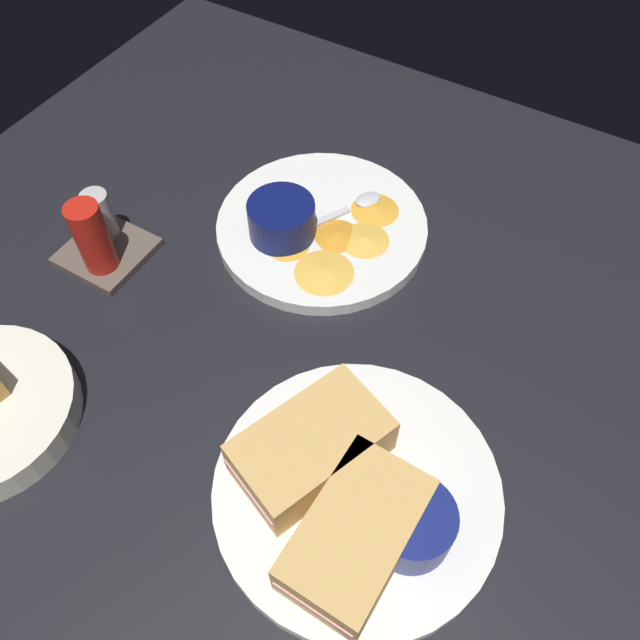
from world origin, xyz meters
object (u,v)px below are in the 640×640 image
object	(u,v)px
condiment_caddy	(99,237)
plate_sandwich_main	(357,491)
ramekin_dark_sauce	(412,524)
spoon_by_gravy_ramekin	(359,204)
sandwich_half_near	(311,447)
ramekin_light_gravy	(282,218)
spoon_by_dark_ramekin	(368,479)
plate_chips_companion	(322,228)
sandwich_half_far	(356,535)

from	to	relation	value
condiment_caddy	plate_sandwich_main	bearing A→B (deg)	-104.57
ramekin_dark_sauce	spoon_by_gravy_ramekin	xyz separation A→B (cm)	(31.36, 21.95, -1.95)
sandwich_half_near	ramekin_dark_sauce	xyz separation A→B (cm)	(-1.49, -10.30, -0.09)
plate_sandwich_main	ramekin_dark_sauce	size ratio (longest dim) A/B	3.63
ramekin_dark_sauce	ramekin_light_gravy	size ratio (longest dim) A/B	0.92
plate_sandwich_main	spoon_by_dark_ramekin	xyz separation A→B (cm)	(1.05, -0.49, 1.16)
plate_sandwich_main	spoon_by_gravy_ramekin	world-z (taller)	spoon_by_gravy_ramekin
condiment_caddy	plate_chips_companion	bearing A→B (deg)	-49.96
spoon_by_gravy_ramekin	condiment_caddy	world-z (taller)	condiment_caddy
condiment_caddy	spoon_by_gravy_ramekin	bearing A→B (deg)	-46.13
spoon_by_dark_ramekin	ramekin_light_gravy	xyz separation A→B (cm)	(20.93, 22.28, 1.93)
sandwich_half_far	ramekin_dark_sauce	world-z (taller)	sandwich_half_far
ramekin_dark_sauce	plate_chips_companion	bearing A→B (deg)	42.13
sandwich_half_far	condiment_caddy	xyz separation A→B (cm)	(14.05, 39.76, -0.59)
spoon_by_dark_ramekin	plate_sandwich_main	bearing A→B (deg)	155.04
plate_chips_companion	condiment_caddy	size ratio (longest dim) A/B	2.56
sandwich_half_near	spoon_by_dark_ramekin	size ratio (longest dim) A/B	1.55
plate_chips_companion	sandwich_half_near	bearing A→B (deg)	-151.12
sandwich_half_far	spoon_by_gravy_ramekin	world-z (taller)	sandwich_half_far
plate_sandwich_main	ramekin_light_gravy	size ratio (longest dim) A/B	3.35
sandwich_half_near	spoon_by_gravy_ramekin	xyz separation A→B (cm)	(29.87, 11.65, -2.04)
sandwich_half_near	ramekin_light_gravy	size ratio (longest dim) A/B	1.98
sandwich_half_near	sandwich_half_far	size ratio (longest dim) A/B	1.11
plate_sandwich_main	ramekin_dark_sauce	distance (cm)	6.46
spoon_by_dark_ramekin	ramekin_light_gravy	bearing A→B (deg)	46.78
spoon_by_dark_ramekin	plate_chips_companion	size ratio (longest dim) A/B	0.40
plate_sandwich_main	sandwich_half_far	xyz separation A→B (cm)	(-4.27, -2.14, 3.20)
sandwich_half_near	spoon_by_gravy_ramekin	world-z (taller)	sandwich_half_near
ramekin_light_gravy	sandwich_half_near	bearing A→B (deg)	-141.90
ramekin_dark_sauce	condiment_caddy	distance (cm)	44.53
ramekin_light_gravy	spoon_by_dark_ramekin	bearing A→B (deg)	-133.22
spoon_by_gravy_ramekin	spoon_by_dark_ramekin	bearing A→B (deg)	-149.83
spoon_by_dark_ramekin	sandwich_half_near	bearing A→B (deg)	98.34
ramekin_dark_sauce	condiment_caddy	size ratio (longest dim) A/B	0.73
spoon_by_dark_ramekin	plate_chips_companion	bearing A→B (deg)	38.06
plate_sandwich_main	spoon_by_gravy_ramekin	distance (cm)	34.35
ramekin_dark_sauce	spoon_by_gravy_ramekin	bearing A→B (deg)	34.99
sandwich_half_far	plate_chips_companion	bearing A→B (deg)	34.94
plate_sandwich_main	sandwich_half_far	size ratio (longest dim) A/B	1.87
sandwich_half_far	plate_chips_companion	xyz separation A→B (cm)	(29.90, 20.90, -3.20)
plate_sandwich_main	plate_chips_companion	xyz separation A→B (cm)	(25.63, 18.75, 0.00)
ramekin_light_gravy	plate_chips_companion	bearing A→B (deg)	-39.81
sandwich_half_near	sandwich_half_far	distance (cm)	8.28
ramekin_light_gravy	spoon_by_gravy_ramekin	size ratio (longest dim) A/B	0.79
spoon_by_gravy_ramekin	condiment_caddy	distance (cm)	29.43
sandwich_half_near	sandwich_half_far	world-z (taller)	same
ramekin_light_gravy	ramekin_dark_sauce	bearing A→B (deg)	-130.34
ramekin_dark_sauce	plate_chips_companion	xyz separation A→B (cm)	(26.84, 24.28, -3.11)
ramekin_dark_sauce	spoon_by_gravy_ramekin	world-z (taller)	ramekin_dark_sauce
plate_chips_companion	condiment_caddy	xyz separation A→B (cm)	(-15.85, 18.86, 2.61)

